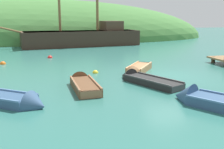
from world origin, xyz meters
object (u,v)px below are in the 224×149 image
at_px(rowboat_outer_left, 214,103).
at_px(rowboat_outer_right, 14,102).
at_px(buoy_yellow, 95,73).
at_px(rowboat_near_dock, 143,81).
at_px(buoy_red, 50,58).
at_px(rowboat_center, 137,71).
at_px(rowboat_portside, 83,85).
at_px(sailing_ship, 83,40).
at_px(buoy_orange, 3,64).

xyz_separation_m(rowboat_outer_left, rowboat_outer_right, (-7.50, 1.97, -0.01)).
bearing_deg(rowboat_outer_right, buoy_yellow, 86.57).
distance_m(rowboat_near_dock, buoy_yellow, 3.55).
distance_m(buoy_red, buoy_yellow, 7.26).
distance_m(rowboat_center, rowboat_portside, 4.45).
xyz_separation_m(sailing_ship, rowboat_near_dock, (0.90, -18.34, -0.55)).
height_order(rowboat_center, rowboat_outer_left, rowboat_outer_left).
bearing_deg(rowboat_outer_right, rowboat_portside, 69.59).
bearing_deg(rowboat_center, buoy_red, -109.89).
relative_size(rowboat_portside, rowboat_near_dock, 0.91).
distance_m(rowboat_outer_left, buoy_orange, 14.92).
relative_size(rowboat_portside, buoy_red, 8.87).
xyz_separation_m(rowboat_outer_right, buoy_yellow, (4.10, 5.08, -0.11)).
bearing_deg(buoy_orange, buoy_red, 33.64).
bearing_deg(rowboat_outer_left, buoy_yellow, -8.53).
distance_m(buoy_orange, buoy_yellow, 7.52).
bearing_deg(buoy_red, sailing_ship, 66.27).
relative_size(rowboat_center, buoy_yellow, 9.39).
relative_size(rowboat_near_dock, rowboat_outer_left, 1.02).
height_order(rowboat_outer_right, buoy_orange, rowboat_outer_right).
height_order(buoy_orange, buoy_red, buoy_orange).
relative_size(rowboat_outer_right, buoy_red, 8.27).
relative_size(rowboat_center, buoy_red, 8.18).
xyz_separation_m(buoy_orange, buoy_red, (3.33, 2.21, 0.00)).
bearing_deg(rowboat_near_dock, rowboat_outer_right, 83.74).
xyz_separation_m(rowboat_outer_right, buoy_orange, (-1.90, 9.62, -0.11)).
bearing_deg(rowboat_outer_left, sailing_ship, -28.52).
height_order(buoy_red, buoy_yellow, buoy_red).
xyz_separation_m(rowboat_outer_right, buoy_red, (1.43, 11.84, -0.11)).
height_order(rowboat_outer_right, buoy_red, rowboat_outer_right).
bearing_deg(sailing_ship, buoy_yellow, 77.33).
relative_size(sailing_ship, buoy_yellow, 45.42).
distance_m(rowboat_near_dock, rowboat_outer_left, 4.37).
bearing_deg(buoy_red, rowboat_portside, -81.16).
xyz_separation_m(rowboat_portside, rowboat_near_dock, (3.18, 0.17, -0.02)).
relative_size(buoy_orange, buoy_yellow, 1.17).
xyz_separation_m(sailing_ship, rowboat_outer_left, (2.25, -22.49, -0.52)).
height_order(rowboat_near_dock, rowboat_outer_left, rowboat_outer_left).
xyz_separation_m(rowboat_center, buoy_yellow, (-2.50, 0.52, -0.13)).
bearing_deg(rowboat_outer_right, rowboat_near_dock, 55.01).
relative_size(rowboat_portside, rowboat_outer_left, 0.93).
xyz_separation_m(rowboat_center, rowboat_near_dock, (-0.46, -2.38, -0.03)).
xyz_separation_m(rowboat_center, buoy_red, (-5.17, 7.28, -0.13)).
distance_m(sailing_ship, rowboat_near_dock, 18.37).
bearing_deg(sailing_ship, rowboat_outer_left, 87.29).
distance_m(rowboat_portside, buoy_red, 9.95).
relative_size(rowboat_near_dock, rowboat_outer_right, 1.17).
height_order(sailing_ship, buoy_yellow, sailing_ship).
relative_size(rowboat_portside, buoy_orange, 8.68).
relative_size(rowboat_center, rowboat_outer_left, 0.86).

